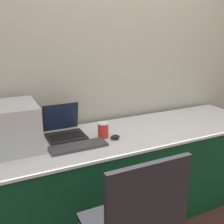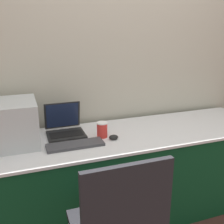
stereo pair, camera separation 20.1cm
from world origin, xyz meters
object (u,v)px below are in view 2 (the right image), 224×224
(mouse, at_px, (113,137))
(coffee_cup, at_px, (102,130))
(printer, at_px, (6,122))
(external_keyboard, at_px, (75,145))
(laptop_left, at_px, (65,127))

(mouse, bearing_deg, coffee_cup, 130.31)
(printer, xyz_separation_m, external_keyboard, (0.45, -0.19, -0.16))
(laptop_left, bearing_deg, printer, -170.92)
(external_keyboard, bearing_deg, laptop_left, 95.92)
(coffee_cup, bearing_deg, external_keyboard, -156.97)
(mouse, bearing_deg, printer, 167.01)
(external_keyboard, bearing_deg, printer, 156.55)
(laptop_left, xyz_separation_m, coffee_cup, (0.26, -0.16, 0.01))
(printer, relative_size, coffee_cup, 3.60)
(laptop_left, bearing_deg, coffee_cup, -32.01)
(mouse, bearing_deg, external_keyboard, -175.74)
(laptop_left, distance_m, mouse, 0.41)
(laptop_left, distance_m, external_keyboard, 0.27)
(laptop_left, bearing_deg, external_keyboard, -84.08)
(external_keyboard, bearing_deg, coffee_cup, 23.03)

